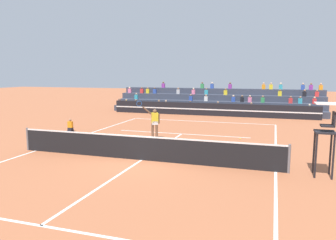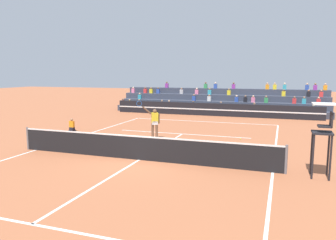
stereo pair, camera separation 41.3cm
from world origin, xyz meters
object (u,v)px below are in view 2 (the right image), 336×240
(ball_kid_courtside, at_px, (72,126))
(tennis_ball, at_px, (241,139))
(umpire_chair, at_px, (324,130))
(tennis_player, at_px, (154,122))

(ball_kid_courtside, xyz_separation_m, tennis_ball, (10.53, 0.95, -0.30))
(umpire_chair, relative_size, tennis_ball, 39.26)
(umpire_chair, relative_size, tennis_player, 1.18)
(ball_kid_courtside, distance_m, tennis_player, 5.98)
(tennis_player, bearing_deg, umpire_chair, -27.96)
(umpire_chair, bearing_deg, ball_kid_courtside, 160.69)
(umpire_chair, distance_m, ball_kid_courtside, 14.98)
(umpire_chair, xyz_separation_m, tennis_ball, (-3.55, 5.88, -1.68))
(ball_kid_courtside, relative_size, tennis_ball, 12.43)
(umpire_chair, bearing_deg, tennis_player, 152.04)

